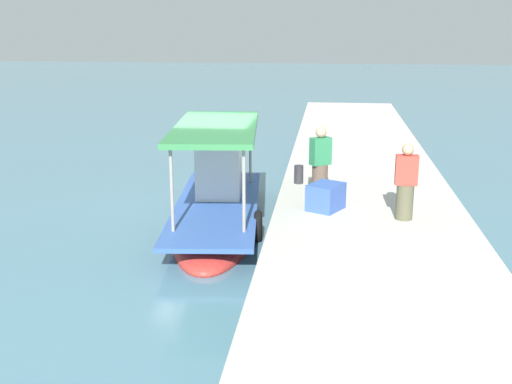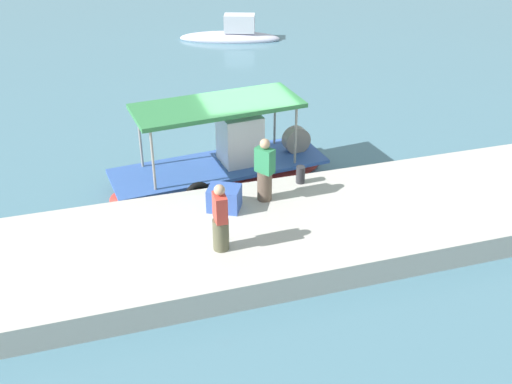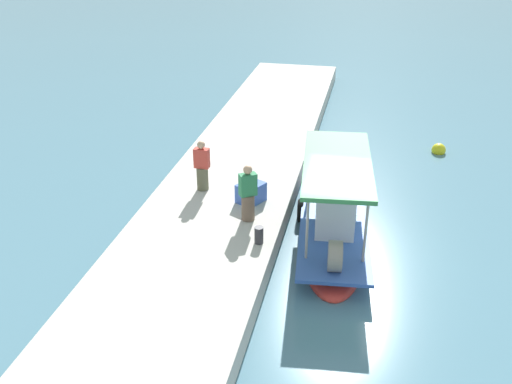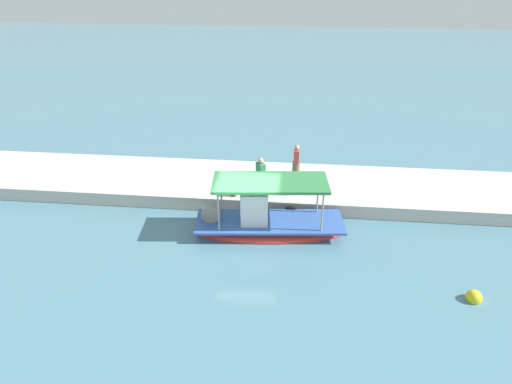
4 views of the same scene
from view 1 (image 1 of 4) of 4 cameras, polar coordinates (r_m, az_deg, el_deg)
The scene contains 7 objects.
ground_plane at distance 15.91m, azimuth -4.77°, elevation -2.00°, with size 120.00×120.00×0.00m, color slate.
dock_quay at distance 15.54m, azimuth 10.04°, elevation -1.38°, with size 36.00×4.28×0.64m, color beige.
main_fishing_boat at distance 14.97m, azimuth -3.51°, elevation -1.40°, with size 6.58×2.53×2.77m.
fisherman_near_bollard at distance 14.96m, azimuth 5.87°, elevation 2.44°, with size 0.52×0.54×1.69m.
fisherman_by_crate at distance 13.51m, azimuth 13.49°, elevation 0.59°, with size 0.37×0.47×1.63m.
mooring_bollard at distance 16.26m, azimuth 3.92°, elevation 1.61°, with size 0.24×0.24×0.48m, color #2D2D33.
cargo_crate at distance 14.01m, azimuth 6.38°, elevation -0.43°, with size 0.78×0.62×0.59m, color #3B5DB5.
Camera 1 is at (-14.87, -3.11, 4.70)m, focal length 43.87 mm.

